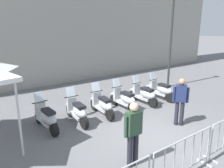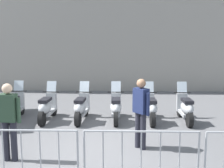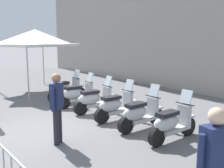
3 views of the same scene
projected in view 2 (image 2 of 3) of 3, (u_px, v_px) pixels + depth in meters
The scene contains 11 objects.
ground_plane at pixel (91, 149), 7.05m from camera, with size 120.00×120.00×0.00m, color slate.
motorcycle_0 at pixel (15, 106), 9.54m from camera, with size 0.61×1.72×1.24m.
motorcycle_1 at pixel (47, 108), 9.40m from camera, with size 0.73×1.70×1.24m.
motorcycle_2 at pixel (81, 108), 9.38m from camera, with size 0.74×1.70×1.24m.
motorcycle_3 at pixel (116, 108), 9.37m from camera, with size 0.65×1.72×1.24m.
motorcycle_4 at pixel (151, 108), 9.31m from camera, with size 0.64×1.72×1.24m.
motorcycle_5 at pixel (185, 108), 9.28m from camera, with size 0.64×1.72×1.24m.
barrier_segment_1 at pixel (22, 158), 5.26m from camera, with size 2.04×0.80×1.07m.
barrier_segment_2 at pixel (141, 160), 5.20m from camera, with size 2.04×0.80×1.07m.
officer_near_row_end at pixel (141, 109), 6.98m from camera, with size 0.37×0.49×1.73m.
officer_by_barriers at pixel (9, 118), 6.26m from camera, with size 0.53×0.31×1.73m.
Camera 2 is at (-0.59, -6.71, 2.68)m, focal length 46.40 mm.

